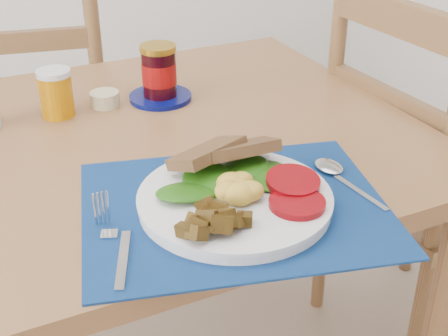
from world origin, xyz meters
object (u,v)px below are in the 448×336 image
object	(u,v)px
chair_far	(27,85)
juice_glass	(56,95)
jam_on_saucer	(159,76)
chair_end	(417,148)
breakfast_plate	(233,197)

from	to	relation	value
chair_far	juice_glass	xyz separation A→B (m)	(-0.01, -0.55, 0.18)
juice_glass	jam_on_saucer	bearing A→B (deg)	-2.63
chair_end	jam_on_saucer	bearing A→B (deg)	66.51
chair_far	breakfast_plate	world-z (taller)	chair_far
juice_glass	jam_on_saucer	xyz separation A→B (m)	(0.22, -0.01, 0.01)
chair_end	jam_on_saucer	size ratio (longest dim) A/B	8.55
chair_far	chair_end	size ratio (longest dim) A/B	1.05
chair_end	breakfast_plate	bearing A→B (deg)	109.22
breakfast_plate	chair_far	bearing A→B (deg)	87.22
jam_on_saucer	chair_end	bearing A→B (deg)	-19.97
chair_far	breakfast_plate	distance (m)	1.06
breakfast_plate	juice_glass	distance (m)	0.52
juice_glass	chair_far	bearing A→B (deg)	88.89
chair_far	jam_on_saucer	distance (m)	0.63
chair_far	chair_end	distance (m)	1.11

